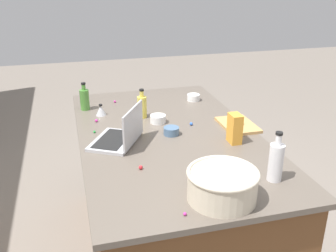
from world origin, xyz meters
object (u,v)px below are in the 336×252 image
laptop (121,136)px  ramekin_wide (171,131)px  bottle_oil (142,106)px  bottle_vinegar (276,161)px  candy_bag (235,129)px  bottle_olive (85,99)px  butter_stick_left (236,119)px  ramekin_small (193,97)px  cutting_board (237,125)px  mixing_bowl_large (222,184)px  kitchen_timer (101,110)px  ramekin_medium (158,119)px

laptop → ramekin_wide: 0.31m
bottle_oil → ramekin_wide: bottle_oil is taller
bottle_vinegar → ramekin_wide: (0.63, 0.33, -0.07)m
laptop → candy_bag: laptop is taller
bottle_olive → butter_stick_left: bottle_olive is taller
bottle_olive → candy_bag: size_ratio=1.14×
ramekin_small → cutting_board: bearing=-168.8°
cutting_board → ramekin_wide: size_ratio=3.11×
ramekin_small → laptop: bearing=133.8°
ramekin_small → ramekin_wide: (-0.57, 0.33, -0.00)m
mixing_bowl_large → bottle_olive: bearing=20.8°
bottle_olive → kitchen_timer: bottle_olive is taller
cutting_board → ramekin_wide: ramekin_wide is taller
ramekin_medium → ramekin_wide: 0.21m
bottle_olive → candy_bag: (-0.77, -0.78, 0.01)m
bottle_oil → ramekin_small: 0.50m
bottle_olive → ramekin_medium: 0.57m
cutting_board → butter_stick_left: (0.02, 0.00, 0.03)m
mixing_bowl_large → ramekin_medium: mixing_bowl_large is taller
bottle_oil → ramekin_medium: bottle_oil is taller
ramekin_wide → candy_bag: 0.38m
laptop → ramekin_wide: size_ratio=4.09×
ramekin_wide → bottle_oil: bearing=18.9°
butter_stick_left → ramekin_wide: 0.44m
bottle_vinegar → kitchen_timer: bearing=33.1°
bottle_vinegar → candy_bag: bottle_vinegar is taller
ramekin_small → ramekin_medium: (-0.36, 0.36, 0.00)m
bottle_vinegar → bottle_olive: bottle_vinegar is taller
cutting_board → laptop: bearing=95.0°
bottle_olive → kitchen_timer: size_ratio=2.52×
cutting_board → ramekin_medium: 0.50m
kitchen_timer → ramekin_small: bearing=-79.3°
ramekin_small → candy_bag: size_ratio=0.55×
mixing_bowl_large → ramekin_wide: size_ratio=3.35×
bottle_vinegar → ramekin_small: bottle_vinegar is taller
ramekin_wide → mixing_bowl_large: bearing=-177.9°
bottle_oil → cutting_board: bottle_oil is taller
kitchen_timer → cutting_board: bearing=-117.2°
cutting_board → ramekin_medium: bearing=68.4°
mixing_bowl_large → bottle_olive: 1.38m
bottle_oil → kitchen_timer: (0.11, 0.26, -0.04)m
ramekin_small → candy_bag: bearing=179.1°
ramekin_medium → candy_bag: 0.53m
bottle_oil → butter_stick_left: (-0.28, -0.55, -0.04)m
laptop → kitchen_timer: (0.48, 0.06, -0.01)m
laptop → cutting_board: 0.75m
ramekin_small → kitchen_timer: 0.71m
mixing_bowl_large → butter_stick_left: mixing_bowl_large is taller
bottle_olive → cutting_board: 1.06m
bottle_oil → bottle_vinegar: bottle_vinegar is taller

